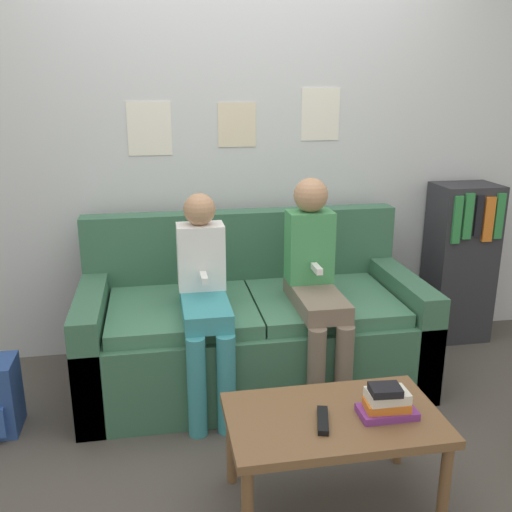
% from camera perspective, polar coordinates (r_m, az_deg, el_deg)
% --- Properties ---
extents(ground_plane, '(10.00, 10.00, 0.00)m').
position_cam_1_polar(ground_plane, '(2.89, 1.52, -17.25)').
color(ground_plane, '#4C4742').
extents(wall_back, '(8.00, 0.06, 2.60)m').
position_cam_1_polar(wall_back, '(3.47, -1.98, 11.54)').
color(wall_back, silver).
rests_on(wall_back, ground_plane).
extents(couch, '(1.84, 0.87, 0.91)m').
position_cam_1_polar(couch, '(3.22, -0.44, -7.34)').
color(couch, '#38664C').
rests_on(couch, ground_plane).
extents(coffee_table, '(0.82, 0.49, 0.40)m').
position_cam_1_polar(coffee_table, '(2.31, 7.77, -16.56)').
color(coffee_table, brown).
rests_on(coffee_table, ground_plane).
extents(person_left, '(0.24, 0.59, 1.09)m').
position_cam_1_polar(person_left, '(2.87, -5.21, -3.68)').
color(person_left, teal).
rests_on(person_left, ground_plane).
extents(person_right, '(0.24, 0.59, 1.16)m').
position_cam_1_polar(person_right, '(2.97, 5.96, -2.23)').
color(person_right, '#756656').
rests_on(person_right, ground_plane).
extents(tv_remote, '(0.08, 0.17, 0.02)m').
position_cam_1_polar(tv_remote, '(2.23, 6.70, -16.01)').
color(tv_remote, black).
rests_on(tv_remote, coffee_table).
extents(book_stack, '(0.22, 0.12, 0.13)m').
position_cam_1_polar(book_stack, '(2.29, 12.95, -14.12)').
color(book_stack, '#7A3389').
rests_on(book_stack, coffee_table).
extents(bookshelf, '(0.39, 0.32, 1.02)m').
position_cam_1_polar(bookshelf, '(3.91, 19.69, -0.59)').
color(bookshelf, '#2D2D33').
rests_on(bookshelf, ground_plane).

